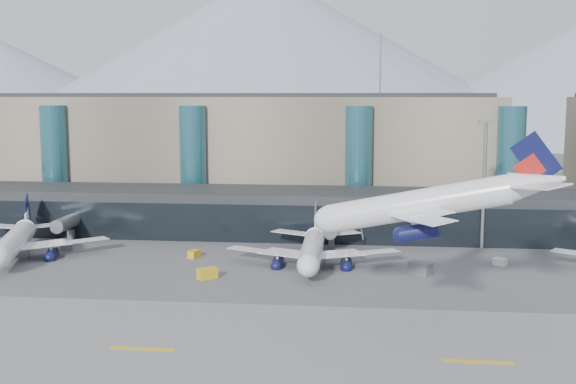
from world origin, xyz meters
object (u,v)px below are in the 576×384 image
at_px(veh_c, 420,268).
at_px(veh_g, 500,262).
at_px(hero_jet, 444,194).
at_px(lightmast_mid, 484,177).
at_px(veh_b, 194,254).
at_px(veh_f, 65,245).
at_px(jet_parked_mid, 313,241).
at_px(jet_parked_left, 17,233).
at_px(veh_h, 207,273).

height_order(veh_c, veh_g, veh_c).
xyz_separation_m(hero_jet, veh_c, (-0.50, 28.48, -16.79)).
xyz_separation_m(lightmast_mid, veh_b, (-55.37, -13.76, -13.71)).
relative_size(lightmast_mid, veh_f, 7.46).
bearing_deg(jet_parked_mid, jet_parked_left, 88.55).
distance_m(veh_c, veh_f, 70.06).
xyz_separation_m(hero_jet, jet_parked_left, (-76.24, 35.23, -13.49)).
bearing_deg(veh_h, lightmast_mid, -7.60).
bearing_deg(veh_b, veh_f, 101.95).
height_order(hero_jet, jet_parked_left, hero_jet).
bearing_deg(veh_h, veh_c, -27.41).
xyz_separation_m(hero_jet, jet_parked_mid, (-19.49, 35.18, -13.82)).
relative_size(veh_c, veh_f, 1.13).
bearing_deg(veh_g, veh_h, -121.44).
height_order(jet_parked_mid, veh_c, jet_parked_mid).
xyz_separation_m(jet_parked_left, veh_g, (90.56, 1.66, -3.72)).
bearing_deg(veh_f, veh_c, -141.55).
bearing_deg(veh_g, hero_jet, -69.28).
bearing_deg(hero_jet, veh_c, 100.86).
height_order(hero_jet, veh_c, hero_jet).
distance_m(veh_c, veh_g, 17.05).
bearing_deg(veh_c, veh_b, -152.55).
relative_size(hero_jet, veh_g, 14.94).
xyz_separation_m(veh_c, veh_h, (-35.72, -6.68, -0.18)).
distance_m(veh_b, veh_f, 27.59).
height_order(veh_c, veh_h, veh_c).
bearing_deg(veh_c, hero_jet, -49.87).
xyz_separation_m(lightmast_mid, jet_parked_mid, (-32.74, -15.65, -10.36)).
distance_m(lightmast_mid, veh_h, 58.93).
relative_size(hero_jet, veh_f, 9.90).
relative_size(hero_jet, veh_b, 13.89).
xyz_separation_m(jet_parked_mid, veh_g, (33.81, 1.71, -3.39)).
xyz_separation_m(veh_b, veh_c, (41.62, -8.59, 0.38)).
bearing_deg(jet_parked_left, lightmast_mid, -96.64).
xyz_separation_m(veh_f, veh_g, (83.71, -4.36, -0.30)).
bearing_deg(hero_jet, jet_parked_left, 165.04).
bearing_deg(lightmast_mid, veh_b, -166.05).
distance_m(hero_jet, jet_parked_mid, 42.52).
distance_m(hero_jet, veh_c, 33.06).
bearing_deg(veh_f, jet_parked_mid, -137.98).
distance_m(hero_jet, veh_b, 58.68).
height_order(veh_f, veh_h, veh_f).
distance_m(jet_parked_left, veh_g, 90.65).
bearing_deg(jet_parked_left, jet_parked_mid, -106.58).
relative_size(hero_jet, jet_parked_mid, 1.02).
relative_size(hero_jet, veh_h, 10.42).
bearing_deg(lightmast_mid, veh_f, -173.39).
bearing_deg(veh_f, veh_h, -161.44).
height_order(jet_parked_left, veh_h, jet_parked_left).
distance_m(jet_parked_left, veh_c, 76.11).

